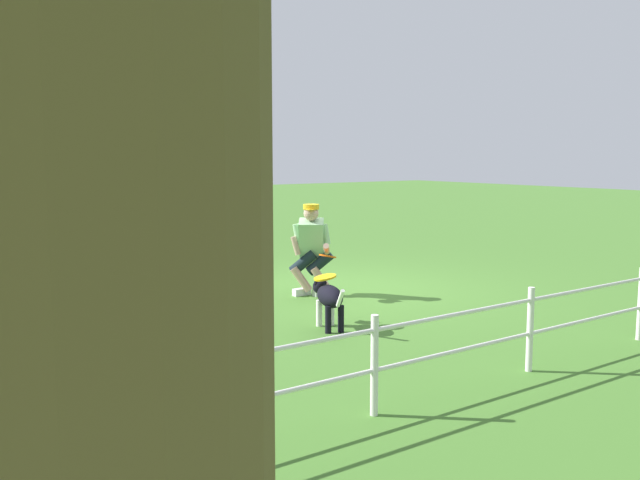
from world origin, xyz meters
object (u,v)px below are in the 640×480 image
Objects in this scene: person at (312,247)px; frisbee_flying at (325,277)px; dog at (328,297)px; frisbee_held at (328,256)px.

frisbee_flying is (0.85, 1.50, -0.13)m from person.
frisbee_held is (-0.89, -1.23, 0.25)m from dog.
dog is at bearing 71.82° from frisbee_flying.
dog is at bearing 54.21° from frisbee_held.
frisbee_held reaches higher than frisbee_flying.
person is 1.88m from dog.
frisbee_flying is at bearing 9.41° from person.
frisbee_held is at bearing -127.35° from frisbee_flying.
dog is 0.24m from frisbee_flying.
frisbee_flying is at bearing -0.09° from dog.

